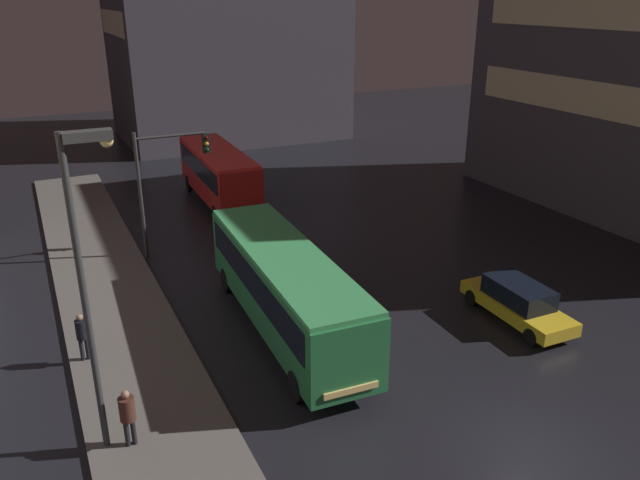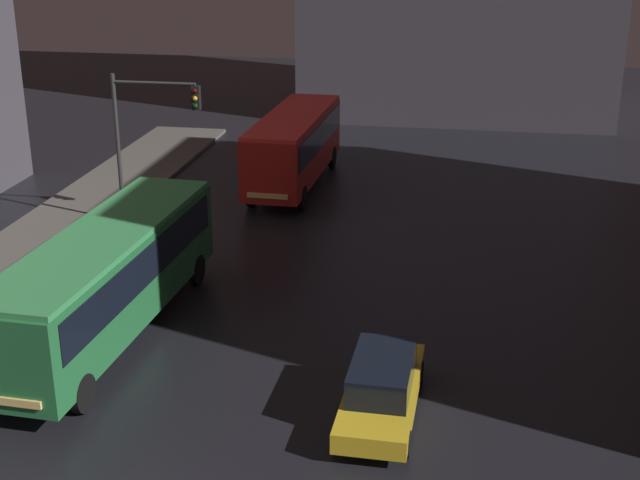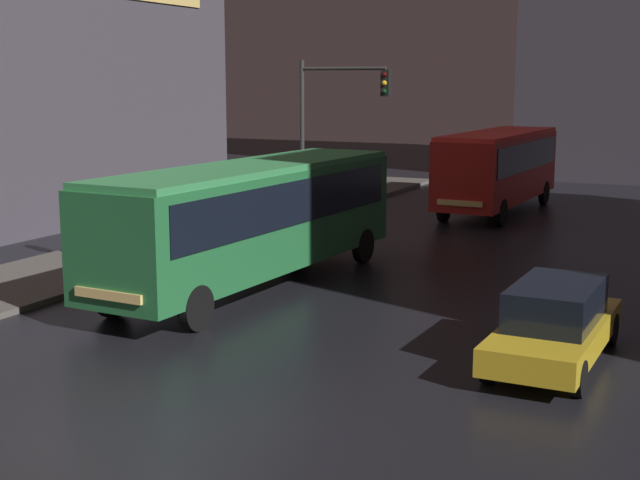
{
  "view_description": "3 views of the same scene",
  "coord_description": "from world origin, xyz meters",
  "px_view_note": "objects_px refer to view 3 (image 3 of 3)",
  "views": [
    {
      "loc": [
        -11.18,
        -9.82,
        11.7
      ],
      "look_at": [
        -0.26,
        12.87,
        1.69
      ],
      "focal_mm": 35.0,
      "sensor_mm": 36.0,
      "label": 1
    },
    {
      "loc": [
        6.56,
        -13.16,
        11.78
      ],
      "look_at": [
        2.17,
        12.07,
        2.2
      ],
      "focal_mm": 50.0,
      "sensor_mm": 36.0,
      "label": 2
    },
    {
      "loc": [
        7.79,
        -10.58,
        5.29
      ],
      "look_at": [
        -1.26,
        8.26,
        1.52
      ],
      "focal_mm": 50.0,
      "sensor_mm": 36.0,
      "label": 3
    }
  ],
  "objects_px": {
    "bus_near": "(254,211)",
    "pedestrian_mid": "(68,219)",
    "bus_far": "(498,163)",
    "traffic_light_main": "(332,115)",
    "car_taxi": "(555,322)"
  },
  "relations": [
    {
      "from": "bus_near",
      "to": "pedestrian_mid",
      "type": "distance_m",
      "value": 7.06
    },
    {
      "from": "bus_far",
      "to": "pedestrian_mid",
      "type": "relative_size",
      "value": 5.55
    },
    {
      "from": "bus_far",
      "to": "car_taxi",
      "type": "distance_m",
      "value": 19.64
    },
    {
      "from": "car_taxi",
      "to": "traffic_light_main",
      "type": "distance_m",
      "value": 16.38
    },
    {
      "from": "bus_near",
      "to": "car_taxi",
      "type": "bearing_deg",
      "value": 162.52
    },
    {
      "from": "bus_near",
      "to": "bus_far",
      "type": "xyz_separation_m",
      "value": [
        2.32,
        15.64,
        0.03
      ]
    },
    {
      "from": "bus_near",
      "to": "pedestrian_mid",
      "type": "height_order",
      "value": "bus_near"
    },
    {
      "from": "bus_near",
      "to": "traffic_light_main",
      "type": "bearing_deg",
      "value": -74.69
    },
    {
      "from": "bus_near",
      "to": "bus_far",
      "type": "bearing_deg",
      "value": -95.73
    },
    {
      "from": "car_taxi",
      "to": "bus_near",
      "type": "bearing_deg",
      "value": -19.05
    },
    {
      "from": "bus_far",
      "to": "car_taxi",
      "type": "xyz_separation_m",
      "value": [
        5.96,
        -18.68,
        -1.22
      ]
    },
    {
      "from": "car_taxi",
      "to": "traffic_light_main",
      "type": "bearing_deg",
      "value": -48.74
    },
    {
      "from": "traffic_light_main",
      "to": "bus_far",
      "type": "bearing_deg",
      "value": 55.65
    },
    {
      "from": "pedestrian_mid",
      "to": "traffic_light_main",
      "type": "bearing_deg",
      "value": 8.71
    },
    {
      "from": "bus_far",
      "to": "traffic_light_main",
      "type": "distance_m",
      "value": 8.04
    }
  ]
}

